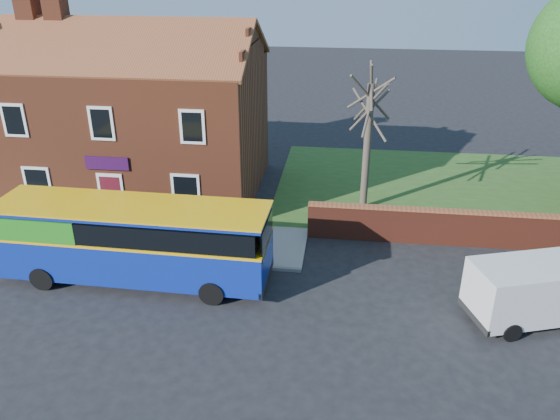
# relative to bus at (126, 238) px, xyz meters

# --- Properties ---
(ground) EXTENTS (120.00, 120.00, 0.00)m
(ground) POSITION_rel_bus_xyz_m (4.41, -2.75, -1.73)
(ground) COLOR black
(ground) RESTS_ON ground
(pavement) EXTENTS (18.00, 3.50, 0.12)m
(pavement) POSITION_rel_bus_xyz_m (-2.59, 3.00, -1.67)
(pavement) COLOR gray
(pavement) RESTS_ON ground
(kerb) EXTENTS (18.00, 0.15, 0.14)m
(kerb) POSITION_rel_bus_xyz_m (-2.59, 1.25, -1.66)
(kerb) COLOR slate
(kerb) RESTS_ON ground
(grass_strip) EXTENTS (26.00, 12.00, 0.04)m
(grass_strip) POSITION_rel_bus_xyz_m (17.41, 10.25, -1.71)
(grass_strip) COLOR #426B28
(grass_strip) RESTS_ON ground
(shop_building) EXTENTS (12.30, 8.13, 10.50)m
(shop_building) POSITION_rel_bus_xyz_m (-2.61, 8.75, 1.68)
(shop_building) COLOR brown
(shop_building) RESTS_ON ground
(bus) EXTENTS (10.05, 2.77, 3.05)m
(bus) POSITION_rel_bus_xyz_m (0.00, 0.00, 0.00)
(bus) COLOR #0D2596
(bus) RESTS_ON ground
(van_near) EXTENTS (5.18, 3.32, 2.12)m
(van_near) POSITION_rel_bus_xyz_m (14.61, -0.68, -0.55)
(van_near) COLOR silver
(van_near) RESTS_ON ground
(bare_tree) EXTENTS (2.47, 2.95, 6.59)m
(bare_tree) POSITION_rel_bus_xyz_m (8.84, 7.48, 1.65)
(bare_tree) COLOR #4C4238
(bare_tree) RESTS_ON ground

